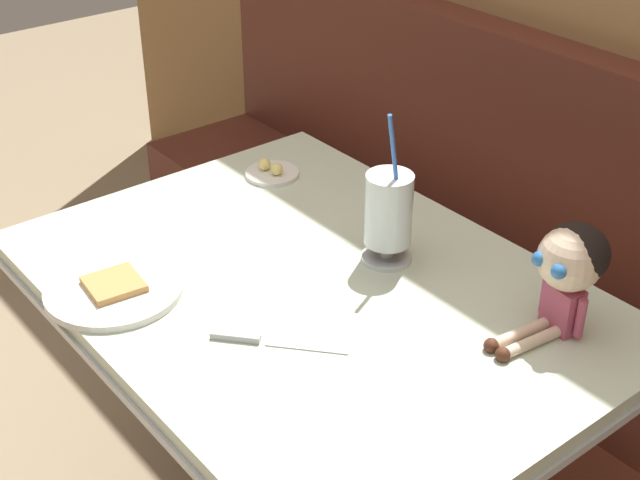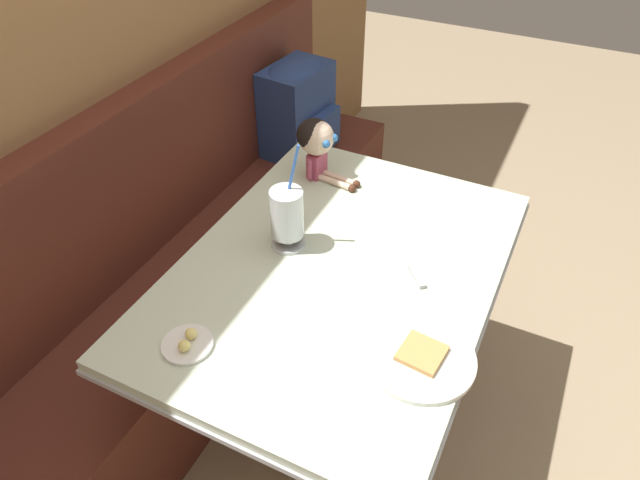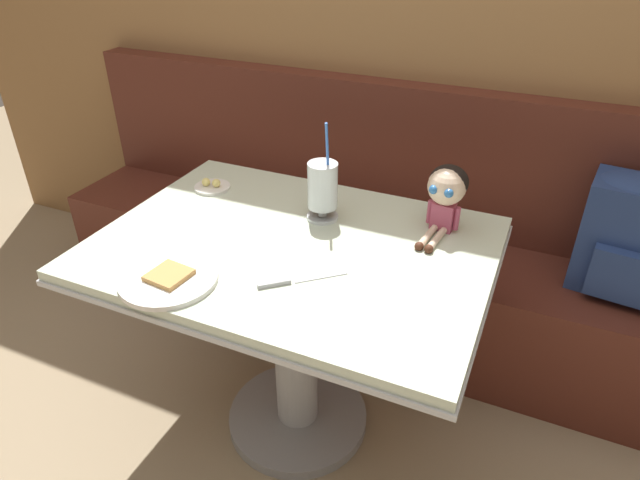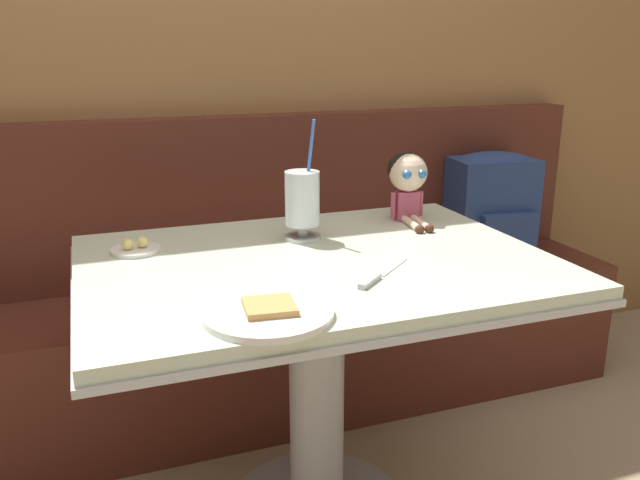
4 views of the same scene
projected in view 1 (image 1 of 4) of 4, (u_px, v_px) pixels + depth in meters
The scene contains 7 objects.
booth_bench at pixel (516, 336), 2.21m from camera, with size 2.60×0.48×1.00m.
diner_table at pixel (313, 368), 1.76m from camera, with size 1.11×0.81×0.74m.
toast_plate at pixel (114, 289), 1.63m from camera, with size 0.25×0.25×0.03m.
milkshake_glass at pixel (388, 214), 1.68m from camera, with size 0.10×0.10×0.31m.
butter_saucer at pixel (272, 172), 2.03m from camera, with size 0.12×0.12×0.04m.
butter_knife at pixel (255, 339), 1.51m from camera, with size 0.19×0.17×0.01m.
seated_doll at pixel (569, 264), 1.48m from camera, with size 0.12×0.22×0.20m.
Camera 1 is at (1.09, -0.67, 1.67)m, focal length 50.90 mm.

